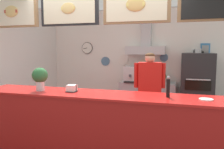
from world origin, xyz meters
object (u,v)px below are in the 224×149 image
object	(u,v)px
pizza_oven	(196,89)
condiment_plate	(206,99)
napkin_holder	(72,88)
basil_vase	(40,78)
pepper_grinder	(168,87)
potted_thyme	(162,77)
shop_worker	(149,93)
espresso_machine	(136,74)
potted_sage	(150,76)

from	to	relation	value
pizza_oven	condiment_plate	world-z (taller)	pizza_oven
napkin_holder	basil_vase	bearing A→B (deg)	-171.65
basil_vase	pepper_grinder	distance (m)	1.84
pizza_oven	potted_thyme	bearing A→B (deg)	171.47
shop_worker	espresso_machine	bearing A→B (deg)	-78.13
pizza_oven	basil_vase	xyz separation A→B (m)	(-2.34, -2.53, 0.48)
pepper_grinder	napkin_holder	xyz separation A→B (m)	(-1.36, -0.00, -0.09)
pizza_oven	shop_worker	bearing A→B (deg)	-128.82
pizza_oven	espresso_machine	xyz separation A→B (m)	(-1.39, 0.08, 0.28)
potted_sage	espresso_machine	bearing A→B (deg)	-172.52
shop_worker	espresso_machine	world-z (taller)	shop_worker
espresso_machine	potted_sage	distance (m)	0.33
pepper_grinder	potted_sage	bearing A→B (deg)	102.11
pizza_oven	pepper_grinder	xyz separation A→B (m)	(-0.51, -2.45, 0.41)
espresso_machine	potted_thyme	bearing A→B (deg)	3.23
potted_sage	basil_vase	world-z (taller)	basil_vase
napkin_holder	pepper_grinder	bearing A→B (deg)	0.13
espresso_machine	pepper_grinder	world-z (taller)	pepper_grinder
shop_worker	potted_thyme	world-z (taller)	shop_worker
pizza_oven	potted_thyme	distance (m)	0.81
shop_worker	condiment_plate	bearing A→B (deg)	112.99
basil_vase	shop_worker	bearing A→B (deg)	44.23
espresso_machine	shop_worker	bearing A→B (deg)	-68.57
shop_worker	basil_vase	distance (m)	2.04
pizza_oven	potted_sage	distance (m)	1.09
pizza_oven	pepper_grinder	world-z (taller)	pizza_oven
pizza_oven	napkin_holder	size ratio (longest dim) A/B	11.07
basil_vase	condiment_plate	bearing A→B (deg)	1.17
pizza_oven	shop_worker	world-z (taller)	pizza_oven
pizza_oven	shop_worker	distance (m)	1.46
pizza_oven	basil_vase	distance (m)	3.48
potted_thyme	pepper_grinder	size ratio (longest dim) A/B	0.88
espresso_machine	potted_sage	bearing A→B (deg)	7.48
espresso_machine	basil_vase	bearing A→B (deg)	-110.12
potted_thyme	basil_vase	size ratio (longest dim) A/B	0.69
pizza_oven	potted_sage	world-z (taller)	pizza_oven
basil_vase	pepper_grinder	bearing A→B (deg)	2.28
shop_worker	basil_vase	xyz separation A→B (m)	(-1.43, -1.39, 0.41)
shop_worker	napkin_holder	distance (m)	1.65
pizza_oven	potted_sage	xyz separation A→B (m)	(-1.06, 0.12, 0.23)
potted_sage	pepper_grinder	size ratio (longest dim) A/B	0.96
potted_thyme	pepper_grinder	bearing A→B (deg)	-84.19
pepper_grinder	condiment_plate	size ratio (longest dim) A/B	1.61
condiment_plate	espresso_machine	bearing A→B (deg)	117.55
pizza_oven	basil_vase	bearing A→B (deg)	-132.84
basil_vase	napkin_holder	bearing A→B (deg)	8.35
potted_thyme	napkin_holder	bearing A→B (deg)	-113.11
shop_worker	basil_vase	world-z (taller)	shop_worker
shop_worker	pepper_grinder	world-z (taller)	shop_worker
potted_sage	pepper_grinder	world-z (taller)	pepper_grinder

